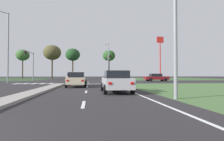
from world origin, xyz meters
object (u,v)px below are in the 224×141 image
object	(u,v)px
car_beige_fifth	(77,79)
street_lamp_third	(108,59)
traffic_signal_far_left	(30,60)
street_lamp_second	(7,44)
car_silver_second	(116,81)
pedestrian_at_median	(73,75)
treeline_fifth	(109,56)
treeline_second	(23,55)
treeline_fourth	(73,55)
street_lamp_near	(172,6)
treeline_third	(52,53)
fastfood_pole_sign	(160,48)
car_maroon_third	(156,77)
traffic_signal_far_right	(109,63)
car_white_near	(70,76)

from	to	relation	value
car_beige_fifth	street_lamp_third	world-z (taller)	street_lamp_third
traffic_signal_far_left	street_lamp_second	xyz separation A→B (m)	(-0.70, -8.77, 1.73)
car_silver_second	pedestrian_at_median	bearing A→B (deg)	100.56
car_beige_fifth	street_lamp_second	distance (m)	14.94
car_beige_fifth	treeline_fifth	xyz separation A→B (m)	(7.51, 40.97, 6.57)
pedestrian_at_median	treeline_second	size ratio (longest dim) A/B	0.21
car_silver_second	treeline_fourth	bearing A→B (deg)	98.95
traffic_signal_far_left	street_lamp_third	size ratio (longest dim) A/B	0.65
pedestrian_at_median	street_lamp_near	bearing A→B (deg)	-71.89
car_silver_second	traffic_signal_far_left	xyz separation A→B (m)	(-13.25, 24.53, 3.21)
treeline_third	fastfood_pole_sign	bearing A→B (deg)	-21.01
street_lamp_third	treeline_fourth	xyz separation A→B (m)	(-9.53, 12.90, 2.28)
car_maroon_third	treeline_fourth	world-z (taller)	treeline_fourth
car_silver_second	street_lamp_near	distance (m)	6.29
car_beige_fifth	treeline_fifth	size ratio (longest dim) A/B	0.49
car_beige_fifth	treeline_second	world-z (taller)	treeline_second
car_maroon_third	pedestrian_at_median	distance (m)	18.53
car_beige_fifth	traffic_signal_far_left	world-z (taller)	traffic_signal_far_left
car_maroon_third	pedestrian_at_median	xyz separation A→B (m)	(-16.37, 8.67, 0.52)
fastfood_pole_sign	treeline_fourth	bearing A→B (deg)	158.13
traffic_signal_far_right	street_lamp_near	bearing A→B (deg)	-89.17
car_white_near	treeline_second	bearing A→B (deg)	0.83
car_maroon_third	traffic_signal_far_left	distance (m)	24.38
car_silver_second	traffic_signal_far_right	distance (m)	25.04
street_lamp_near	traffic_signal_far_right	bearing A→B (deg)	90.83
car_white_near	treeline_fifth	world-z (taller)	treeline_fifth
car_white_near	treeline_fourth	size ratio (longest dim) A/B	0.50
car_maroon_third	treeline_fifth	world-z (taller)	treeline_fifth
street_lamp_near	treeline_second	world-z (taller)	treeline_second
fastfood_pole_sign	treeline_third	distance (m)	32.28
car_beige_fifth	treeline_third	world-z (taller)	treeline_third
car_maroon_third	car_beige_fifth	size ratio (longest dim) A/B	1.02
car_beige_fifth	fastfood_pole_sign	size ratio (longest dim) A/B	0.39
car_beige_fifth	street_lamp_second	bearing A→B (deg)	139.34
car_beige_fifth	treeline_fifth	world-z (taller)	treeline_fifth
traffic_signal_far_left	treeline_third	distance (m)	22.48
car_beige_fifth	traffic_signal_far_right	world-z (taller)	traffic_signal_far_right
street_lamp_third	fastfood_pole_sign	xyz separation A→B (m)	(14.19, 3.38, 3.36)
car_maroon_third	street_lamp_second	bearing A→B (deg)	-76.79
car_silver_second	traffic_signal_far_right	world-z (taller)	traffic_signal_far_right
car_silver_second	treeline_second	distance (m)	52.15
treeline_third	treeline_second	bearing A→B (deg)	179.10
fastfood_pole_sign	treeline_fifth	size ratio (longest dim) A/B	1.25
street_lamp_second	pedestrian_at_median	distance (m)	17.27
car_beige_fifth	street_lamp_third	bearing A→B (deg)	77.09
treeline_third	treeline_fourth	bearing A→B (deg)	-17.74
car_white_near	treeline_third	xyz separation A→B (m)	(-5.37, -0.34, 7.27)
traffic_signal_far_left	pedestrian_at_median	size ratio (longest dim) A/B	3.11
car_white_near	treeline_fourth	bearing A→B (deg)	113.55
street_lamp_second	car_white_near	bearing A→B (deg)	79.33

